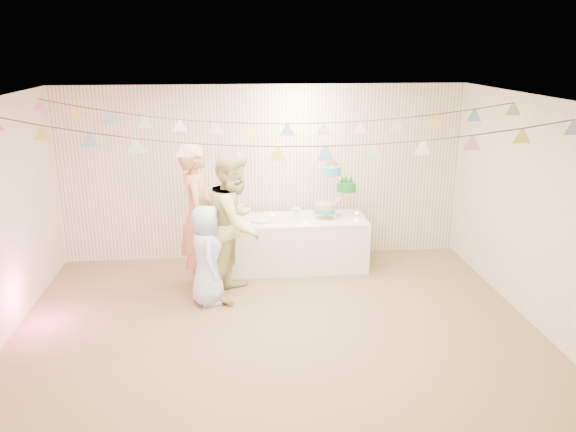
{
  "coord_description": "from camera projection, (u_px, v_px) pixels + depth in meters",
  "views": [
    {
      "loc": [
        -0.44,
        -5.67,
        3.15
      ],
      "look_at": [
        0.2,
        0.8,
        1.15
      ],
      "focal_mm": 35.0,
      "sensor_mm": 36.0,
      "label": 1
    }
  ],
  "objects": [
    {
      "name": "floor",
      "position": [
        277.0,
        334.0,
        6.36
      ],
      "size": [
        6.0,
        6.0,
        0.0
      ],
      "primitive_type": "plane",
      "color": "olive",
      "rests_on": "ground"
    },
    {
      "name": "ceiling",
      "position": [
        276.0,
        101.0,
        5.6
      ],
      "size": [
        6.0,
        6.0,
        0.0
      ],
      "primitive_type": "plane",
      "color": "white",
      "rests_on": "ground"
    },
    {
      "name": "back_wall",
      "position": [
        264.0,
        173.0,
        8.36
      ],
      "size": [
        6.0,
        6.0,
        0.0
      ],
      "primitive_type": "plane",
      "color": "white",
      "rests_on": "ground"
    },
    {
      "name": "front_wall",
      "position": [
        307.0,
        345.0,
        3.6
      ],
      "size": [
        6.0,
        6.0,
        0.0
      ],
      "primitive_type": "plane",
      "color": "white",
      "rests_on": "ground"
    },
    {
      "name": "right_wall",
      "position": [
        544.0,
        217.0,
        6.26
      ],
      "size": [
        5.0,
        5.0,
        0.0
      ],
      "primitive_type": "plane",
      "color": "white",
      "rests_on": "ground"
    },
    {
      "name": "table",
      "position": [
        297.0,
        243.0,
        8.18
      ],
      "size": [
        1.98,
        0.79,
        0.74
      ],
      "primitive_type": "cube",
      "color": "white",
      "rests_on": "floor"
    },
    {
      "name": "cake_stand",
      "position": [
        335.0,
        190.0,
        8.05
      ],
      "size": [
        0.69,
        0.41,
        0.78
      ],
      "primitive_type": null,
      "color": "silver",
      "rests_on": "table"
    },
    {
      "name": "cake_bottom",
      "position": [
        325.0,
        212.0,
        8.07
      ],
      "size": [
        0.31,
        0.31,
        0.15
      ],
      "primitive_type": null,
      "color": "#26A5B4",
      "rests_on": "cake_stand"
    },
    {
      "name": "cake_middle",
      "position": [
        346.0,
        190.0,
        8.16
      ],
      "size": [
        0.27,
        0.27,
        0.22
      ],
      "primitive_type": null,
      "color": "#1B7F1F",
      "rests_on": "cake_stand"
    },
    {
      "name": "cake_top_tier",
      "position": [
        332.0,
        174.0,
        7.95
      ],
      "size": [
        0.25,
        0.25,
        0.19
      ],
      "primitive_type": null,
      "color": "#42A3CF",
      "rests_on": "cake_stand"
    },
    {
      "name": "platter",
      "position": [
        262.0,
        219.0,
        7.97
      ],
      "size": [
        0.33,
        0.33,
        0.02
      ],
      "primitive_type": "cylinder",
      "color": "white",
      "rests_on": "table"
    },
    {
      "name": "posy",
      "position": [
        296.0,
        212.0,
        8.09
      ],
      "size": [
        0.14,
        0.14,
        0.16
      ],
      "primitive_type": null,
      "color": "white",
      "rests_on": "table"
    },
    {
      "name": "person_adult_a",
      "position": [
        198.0,
        218.0,
        7.29
      ],
      "size": [
        0.48,
        0.73,
        1.97
      ],
      "primitive_type": "imported",
      "rotation": [
        0.0,
        0.0,
        1.59
      ],
      "color": "tan",
      "rests_on": "floor"
    },
    {
      "name": "person_adult_b",
      "position": [
        235.0,
        224.0,
        7.15
      ],
      "size": [
        0.98,
        1.11,
        1.9
      ],
      "primitive_type": "imported",
      "rotation": [
        0.0,
        0.0,
        1.24
      ],
      "color": "#DBCF86",
      "rests_on": "floor"
    },
    {
      "name": "person_child",
      "position": [
        207.0,
        255.0,
        6.97
      ],
      "size": [
        0.48,
        0.67,
        1.28
      ],
      "primitive_type": "imported",
      "rotation": [
        0.0,
        0.0,
        1.69
      ],
      "color": "#B4D5FF",
      "rests_on": "floor"
    },
    {
      "name": "bunting_back",
      "position": [
        269.0,
        114.0,
        6.72
      ],
      "size": [
        5.6,
        1.1,
        0.4
      ],
      "primitive_type": null,
      "color": "pink",
      "rests_on": "ceiling"
    },
    {
      "name": "bunting_front",
      "position": [
        278.0,
        132.0,
        5.49
      ],
      "size": [
        5.6,
        0.9,
        0.36
      ],
      "primitive_type": null,
      "color": "#72A5E5",
      "rests_on": "ceiling"
    },
    {
      "name": "tealight_0",
      "position": [
        242.0,
        222.0,
        7.85
      ],
      "size": [
        0.04,
        0.04,
        0.03
      ],
      "primitive_type": "cylinder",
      "color": "#FFD88C",
      "rests_on": "table"
    },
    {
      "name": "tealight_1",
      "position": [
        272.0,
        215.0,
        8.2
      ],
      "size": [
        0.04,
        0.04,
        0.03
      ],
      "primitive_type": "cylinder",
      "color": "#FFD88C",
      "rests_on": "table"
    },
    {
      "name": "tealight_2",
      "position": [
        306.0,
        222.0,
        7.87
      ],
      "size": [
        0.04,
        0.04,
        0.03
      ],
      "primitive_type": "cylinder",
      "color": "#FFD88C",
      "rests_on": "table"
    },
    {
      "name": "tealight_3",
      "position": [
        319.0,
        212.0,
        8.31
      ],
      "size": [
        0.04,
        0.04,
        0.03
      ],
      "primitive_type": "cylinder",
      "color": "#FFD88C",
      "rests_on": "table"
    },
    {
      "name": "tealight_4",
      "position": [
        356.0,
        220.0,
        7.97
      ],
      "size": [
        0.04,
        0.04,
        0.03
      ],
      "primitive_type": "cylinder",
      "color": "#FFD88C",
      "rests_on": "table"
    },
    {
      "name": "tealight_5",
      "position": [
        357.0,
        213.0,
        8.29
      ],
      "size": [
        0.04,
        0.04,
        0.03
      ],
      "primitive_type": "cylinder",
      "color": "#FFD88C",
      "rests_on": "table"
    }
  ]
}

